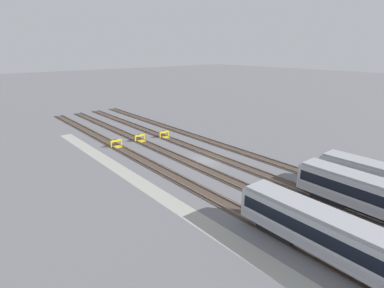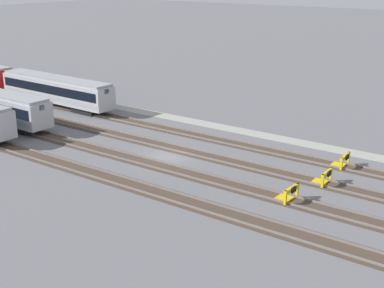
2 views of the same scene
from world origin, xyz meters
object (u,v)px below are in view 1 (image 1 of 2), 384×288
(bumper_stop_near_inner_track, at_px, (140,138))
(bumper_stop_middle_track, at_px, (165,135))
(bumper_stop_nearest_track, at_px, (117,144))
(subway_car_front_row_leftmost, at_px, (347,243))

(bumper_stop_near_inner_track, bearing_deg, bumper_stop_middle_track, 79.60)
(bumper_stop_near_inner_track, distance_m, bumper_stop_middle_track, 4.69)
(bumper_stop_near_inner_track, height_order, bumper_stop_middle_track, same)
(bumper_stop_nearest_track, xyz_separation_m, bumper_stop_middle_track, (0.59, 9.26, 0.00))
(bumper_stop_near_inner_track, relative_size, bumper_stop_middle_track, 1.00)
(subway_car_front_row_leftmost, relative_size, bumper_stop_nearest_track, 9.01)
(bumper_stop_nearest_track, bearing_deg, bumper_stop_near_inner_track, 93.20)
(bumper_stop_nearest_track, distance_m, bumper_stop_middle_track, 9.28)
(bumper_stop_middle_track, bearing_deg, subway_car_front_row_leftmost, -14.29)
(bumper_stop_nearest_track, height_order, bumper_stop_middle_track, same)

